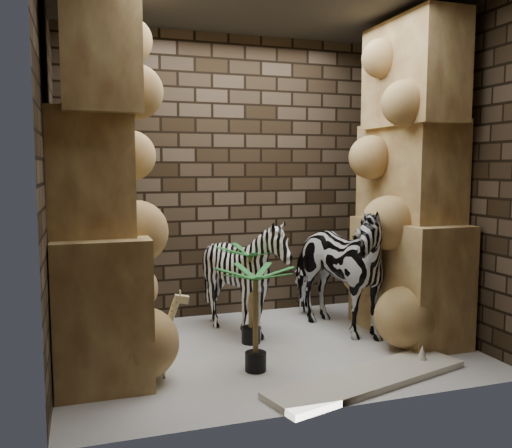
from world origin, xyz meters
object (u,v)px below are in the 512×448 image
object	(u,v)px
zebra_left	(244,283)
palm_back	(256,319)
giraffe_toy	(151,334)
surfboard	(369,379)
palm_front	(251,294)
zebra_right	(333,258)

from	to	relation	value
zebra_left	palm_back	bearing A→B (deg)	-78.94
palm_back	giraffe_toy	bearing A→B (deg)	172.07
giraffe_toy	surfboard	world-z (taller)	giraffe_toy
giraffe_toy	palm_front	bearing A→B (deg)	33.65
palm_front	surfboard	size ratio (longest dim) A/B	0.53
zebra_right	palm_front	world-z (taller)	zebra_right
zebra_right	palm_front	xyz separation A→B (m)	(-0.86, -0.09, -0.28)
zebra_left	zebra_right	bearing A→B (deg)	13.53
zebra_left	giraffe_toy	bearing A→B (deg)	-119.69
palm_back	palm_front	bearing A→B (deg)	75.66
zebra_right	giraffe_toy	bearing A→B (deg)	-176.86
palm_front	zebra_right	bearing A→B (deg)	5.73
zebra_right	giraffe_toy	distance (m)	1.97
giraffe_toy	surfboard	size ratio (longest dim) A/B	0.40
zebra_left	palm_front	distance (m)	0.22
zebra_left	surfboard	distance (m)	1.54
giraffe_toy	surfboard	xyz separation A→B (m)	(1.54, -0.59, -0.32)
zebra_left	palm_back	xyz separation A→B (m)	(-0.17, -0.87, -0.10)
zebra_right	zebra_left	xyz separation A→B (m)	(-0.86, 0.13, -0.21)
zebra_left	palm_front	size ratio (longest dim) A/B	1.25
zebra_right	palm_front	distance (m)	0.91
zebra_right	surfboard	xyz separation A→B (m)	(-0.29, -1.22, -0.71)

